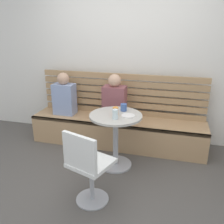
{
  "coord_description": "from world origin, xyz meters",
  "views": [
    {
      "loc": [
        0.85,
        -2.2,
        1.83
      ],
      "look_at": [
        0.07,
        0.66,
        0.75
      ],
      "focal_mm": 38.86,
      "sensor_mm": 36.0,
      "label": 1
    }
  ],
  "objects_px": {
    "booth_bench": "(117,132)",
    "person_adult": "(114,100)",
    "cafe_table": "(116,130)",
    "person_child_left": "(64,96)",
    "cup_glass_tall": "(115,114)",
    "white_chair": "(87,166)",
    "cup_mug_blue": "(124,107)",
    "plate_small": "(128,116)",
    "cup_tumbler_orange": "(115,111)"
  },
  "relations": [
    {
      "from": "booth_bench",
      "to": "person_adult",
      "type": "relative_size",
      "value": 3.82
    },
    {
      "from": "cafe_table",
      "to": "person_child_left",
      "type": "bearing_deg",
      "value": 149.01
    },
    {
      "from": "cafe_table",
      "to": "cup_glass_tall",
      "type": "xyz_separation_m",
      "value": [
        0.03,
        -0.14,
        0.28
      ]
    },
    {
      "from": "cafe_table",
      "to": "white_chair",
      "type": "relative_size",
      "value": 0.87
    },
    {
      "from": "cup_mug_blue",
      "to": "cup_glass_tall",
      "type": "relative_size",
      "value": 0.79
    },
    {
      "from": "person_adult",
      "to": "person_child_left",
      "type": "xyz_separation_m",
      "value": [
        -0.85,
        0.04,
        -0.01
      ]
    },
    {
      "from": "person_adult",
      "to": "cup_glass_tall",
      "type": "relative_size",
      "value": 5.89
    },
    {
      "from": "person_child_left",
      "to": "booth_bench",
      "type": "bearing_deg",
      "value": -0.83
    },
    {
      "from": "cup_glass_tall",
      "to": "white_chair",
      "type": "bearing_deg",
      "value": -100.06
    },
    {
      "from": "white_chair",
      "to": "person_adult",
      "type": "bearing_deg",
      "value": 93.17
    },
    {
      "from": "cafe_table",
      "to": "person_child_left",
      "type": "distance_m",
      "value": 1.2
    },
    {
      "from": "cafe_table",
      "to": "person_adult",
      "type": "xyz_separation_m",
      "value": [
        -0.17,
        0.57,
        0.24
      ]
    },
    {
      "from": "white_chair",
      "to": "cup_glass_tall",
      "type": "relative_size",
      "value": 7.08
    },
    {
      "from": "booth_bench",
      "to": "plate_small",
      "type": "relative_size",
      "value": 15.88
    },
    {
      "from": "person_adult",
      "to": "cup_tumbler_orange",
      "type": "xyz_separation_m",
      "value": [
        0.16,
        -0.57,
        0.04
      ]
    },
    {
      "from": "cup_tumbler_orange",
      "to": "cup_glass_tall",
      "type": "xyz_separation_m",
      "value": [
        0.03,
        -0.14,
        0.01
      ]
    },
    {
      "from": "cafe_table",
      "to": "person_child_left",
      "type": "height_order",
      "value": "person_child_left"
    },
    {
      "from": "cup_glass_tall",
      "to": "cafe_table",
      "type": "bearing_deg",
      "value": 101.65
    },
    {
      "from": "person_child_left",
      "to": "cup_mug_blue",
      "type": "distance_m",
      "value": 1.16
    },
    {
      "from": "cafe_table",
      "to": "person_adult",
      "type": "relative_size",
      "value": 1.05
    },
    {
      "from": "cup_mug_blue",
      "to": "cup_tumbler_orange",
      "type": "height_order",
      "value": "cup_tumbler_orange"
    },
    {
      "from": "white_chair",
      "to": "cup_tumbler_orange",
      "type": "relative_size",
      "value": 8.5
    },
    {
      "from": "cafe_table",
      "to": "cup_tumbler_orange",
      "type": "height_order",
      "value": "cup_tumbler_orange"
    },
    {
      "from": "person_adult",
      "to": "cup_mug_blue",
      "type": "relative_size",
      "value": 7.44
    },
    {
      "from": "booth_bench",
      "to": "plate_small",
      "type": "height_order",
      "value": "plate_small"
    },
    {
      "from": "person_child_left",
      "to": "cup_tumbler_orange",
      "type": "relative_size",
      "value": 6.78
    },
    {
      "from": "cafe_table",
      "to": "white_chair",
      "type": "xyz_separation_m",
      "value": [
        -0.09,
        -0.81,
        -0.05
      ]
    },
    {
      "from": "cup_mug_blue",
      "to": "plate_small",
      "type": "distance_m",
      "value": 0.21
    },
    {
      "from": "booth_bench",
      "to": "cup_tumbler_orange",
      "type": "distance_m",
      "value": 0.83
    },
    {
      "from": "booth_bench",
      "to": "person_child_left",
      "type": "relative_size",
      "value": 3.98
    },
    {
      "from": "booth_bench",
      "to": "cafe_table",
      "type": "bearing_deg",
      "value": -77.64
    },
    {
      "from": "person_adult",
      "to": "person_child_left",
      "type": "height_order",
      "value": "person_adult"
    },
    {
      "from": "white_chair",
      "to": "cup_mug_blue",
      "type": "distance_m",
      "value": 1.05
    },
    {
      "from": "cup_mug_blue",
      "to": "cup_tumbler_orange",
      "type": "distance_m",
      "value": 0.18
    },
    {
      "from": "cup_glass_tall",
      "to": "plate_small",
      "type": "distance_m",
      "value": 0.2
    },
    {
      "from": "cup_mug_blue",
      "to": "cup_glass_tall",
      "type": "bearing_deg",
      "value": -96.46
    },
    {
      "from": "booth_bench",
      "to": "cup_glass_tall",
      "type": "xyz_separation_m",
      "value": [
        0.16,
        -0.74,
        0.58
      ]
    },
    {
      "from": "booth_bench",
      "to": "person_child_left",
      "type": "bearing_deg",
      "value": 179.17
    },
    {
      "from": "white_chair",
      "to": "person_adult",
      "type": "xyz_separation_m",
      "value": [
        -0.08,
        1.38,
        0.29
      ]
    },
    {
      "from": "cup_mug_blue",
      "to": "cup_glass_tall",
      "type": "xyz_separation_m",
      "value": [
        -0.04,
        -0.31,
        0.01
      ]
    },
    {
      "from": "booth_bench",
      "to": "cup_mug_blue",
      "type": "relative_size",
      "value": 28.42
    },
    {
      "from": "plate_small",
      "to": "cup_mug_blue",
      "type": "bearing_deg",
      "value": 118.6
    },
    {
      "from": "cup_tumbler_orange",
      "to": "cup_mug_blue",
      "type": "bearing_deg",
      "value": 68.4
    },
    {
      "from": "white_chair",
      "to": "cup_tumbler_orange",
      "type": "height_order",
      "value": "white_chair"
    },
    {
      "from": "booth_bench",
      "to": "cup_glass_tall",
      "type": "distance_m",
      "value": 0.95
    },
    {
      "from": "person_child_left",
      "to": "cup_tumbler_orange",
      "type": "height_order",
      "value": "person_child_left"
    },
    {
      "from": "cup_mug_blue",
      "to": "cup_glass_tall",
      "type": "distance_m",
      "value": 0.31
    },
    {
      "from": "cup_tumbler_orange",
      "to": "cup_glass_tall",
      "type": "relative_size",
      "value": 0.83
    },
    {
      "from": "person_child_left",
      "to": "cup_tumbler_orange",
      "type": "bearing_deg",
      "value": -31.08
    },
    {
      "from": "cup_mug_blue",
      "to": "booth_bench",
      "type": "bearing_deg",
      "value": 114.72
    }
  ]
}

